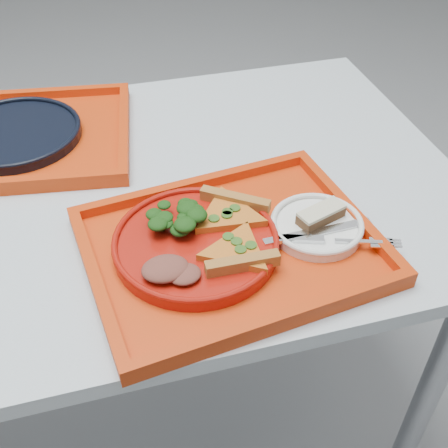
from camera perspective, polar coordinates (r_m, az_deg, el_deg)
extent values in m
plane|color=gray|center=(1.61, -13.34, -19.18)|extent=(10.00, 10.00, 0.00)
cube|color=#AFBAC4|center=(1.06, -19.42, 1.16)|extent=(1.60, 0.80, 0.03)
cylinder|color=gray|center=(1.28, 20.26, -15.32)|extent=(0.05, 0.05, 0.72)
cylinder|color=gray|center=(1.64, 9.03, 2.44)|extent=(0.05, 0.05, 0.72)
cube|color=red|center=(0.90, 0.72, -2.61)|extent=(0.49, 0.40, 0.01)
cube|color=red|center=(1.22, -20.28, 7.95)|extent=(0.50, 0.41, 0.01)
cylinder|color=#9E140A|center=(0.88, -2.88, -2.13)|extent=(0.26, 0.26, 0.02)
cylinder|color=white|center=(0.93, 9.37, -0.35)|extent=(0.15, 0.15, 0.01)
cylinder|color=black|center=(1.21, -20.43, 8.50)|extent=(0.26, 0.26, 0.02)
ellipsoid|color=black|center=(0.90, -4.79, 1.02)|extent=(0.08, 0.07, 0.04)
ellipsoid|color=brown|center=(0.82, -5.99, -4.54)|extent=(0.07, 0.06, 0.02)
cube|color=#492C18|center=(0.93, 9.80, 0.83)|extent=(0.09, 0.06, 0.02)
cube|color=beige|center=(0.92, 9.88, 1.37)|extent=(0.09, 0.06, 0.01)
cube|color=silver|center=(0.91, 9.53, -0.72)|extent=(0.19, 0.02, 0.01)
cube|color=silver|center=(0.89, 11.08, -1.62)|extent=(0.18, 0.08, 0.01)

